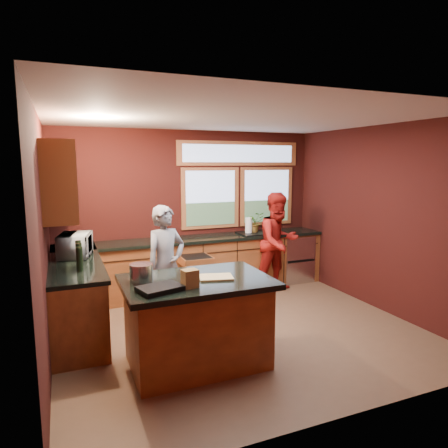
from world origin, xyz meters
TOP-DOWN VIEW (x-y plane):
  - floor at (0.00, 0.00)m, footprint 4.50×4.50m
  - room_shell at (-0.60, 0.32)m, footprint 4.52×4.02m
  - back_counter at (0.20, 1.70)m, footprint 4.50×0.64m
  - left_counter at (-1.95, 0.85)m, footprint 0.64×2.30m
  - island at (-0.78, -0.63)m, footprint 1.55×1.05m
  - person_grey at (-0.80, 0.61)m, footprint 0.68×0.56m
  - person_red at (1.29, 1.25)m, footprint 0.91×0.76m
  - microwave at (-1.92, 1.00)m, footprint 0.48×0.62m
  - potted_plant at (1.08, 1.75)m, footprint 0.33×0.29m
  - paper_towel at (0.95, 1.70)m, footprint 0.12×0.12m
  - cutting_board at (-0.58, -0.68)m, footprint 0.40×0.33m
  - stock_pot at (-1.33, -0.48)m, footprint 0.24×0.24m
  - paper_bag at (-0.93, -0.88)m, footprint 0.17×0.14m
  - black_tray at (-1.23, -0.88)m, footprint 0.46×0.38m

SIDE VIEW (x-z plane):
  - floor at x=0.00m, z-range 0.00..0.00m
  - back_counter at x=0.20m, z-range 0.00..0.93m
  - left_counter at x=-1.95m, z-range 0.00..0.93m
  - island at x=-0.78m, z-range 0.01..0.95m
  - person_grey at x=-0.80m, z-range 0.00..1.60m
  - person_red at x=1.29m, z-range 0.00..1.67m
  - cutting_board at x=-0.58m, z-range 0.94..0.96m
  - black_tray at x=-1.23m, z-range 0.94..0.99m
  - stock_pot at x=-1.33m, z-range 0.94..1.12m
  - paper_bag at x=-0.93m, z-range 0.94..1.12m
  - paper_towel at x=0.95m, z-range 0.93..1.21m
  - microwave at x=-1.92m, z-range 0.93..1.24m
  - potted_plant at x=1.08m, z-range 0.93..1.30m
  - room_shell at x=-0.60m, z-range 0.44..3.15m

